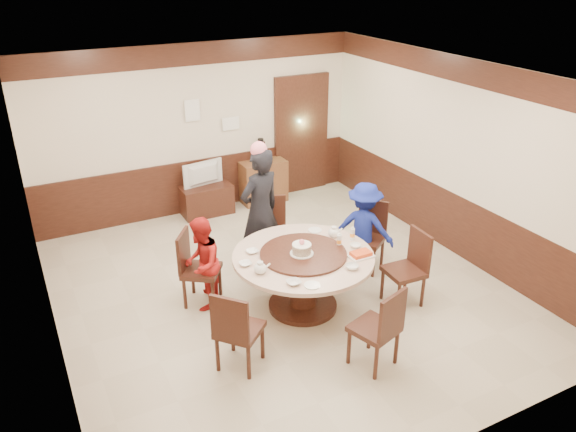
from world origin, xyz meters
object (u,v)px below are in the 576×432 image
thermos (261,151)px  shrimp_platter (361,254)px  person_red (202,264)px  side_cabinet (263,182)px  person_blue (364,228)px  banquet_table (303,270)px  birthday_cake (302,249)px  television (205,175)px  person_standing (260,211)px  tv_stand (207,200)px

thermos → shrimp_platter: bearing=-95.7°
person_red → side_cabinet: bearing=170.6°
person_blue → thermos: bearing=-36.6°
banquet_table → shrimp_platter: 0.73m
birthday_cake → shrimp_platter: birthday_cake is taller
television → side_cabinet: (1.08, 0.03, -0.33)m
person_blue → television: person_blue is taller
banquet_table → person_standing: bearing=92.5°
person_blue → tv_stand: bearing=-16.7°
birthday_cake → thermos: 3.41m
banquet_table → thermos: 3.41m
shrimp_platter → tv_stand: bearing=100.8°
person_standing → shrimp_platter: (0.64, -1.47, -0.11)m
person_standing → side_cabinet: 2.42m
television → thermos: (1.04, 0.03, 0.23)m
person_red → birthday_cake: 1.25m
person_red → shrimp_platter: person_red is taller
banquet_table → person_standing: 1.18m
tv_stand → side_cabinet: (1.08, 0.03, 0.12)m
person_red → person_blue: person_blue is taller
person_blue → banquet_table: bearing=69.0°
banquet_table → tv_stand: size_ratio=2.02×
side_cabinet → person_standing: bearing=-116.0°
tv_stand → television: size_ratio=1.18×
shrimp_platter → thermos: (0.36, 3.60, 0.16)m
tv_stand → side_cabinet: 1.09m
birthday_cake → thermos: thermos is taller
person_blue → side_cabinet: size_ratio=1.62×
person_red → television: (0.99, 2.60, 0.11)m
person_red → side_cabinet: size_ratio=1.49×
person_blue → person_red: bearing=44.1°
shrimp_platter → side_cabinet: size_ratio=0.38×
person_standing → person_blue: (1.24, -0.67, -0.24)m
shrimp_platter → side_cabinet: shrimp_platter is taller
person_blue → television: size_ratio=1.80×
person_standing → person_blue: 1.43m
person_red → tv_stand: size_ratio=1.41×
side_cabinet → thermos: thermos is taller
person_blue → tv_stand: size_ratio=1.52×
shrimp_platter → side_cabinet: (0.40, 3.60, -0.40)m
birthday_cake → television: size_ratio=0.40×
banquet_table → person_standing: (-0.05, 1.12, 0.35)m
person_red → birthday_cake: (1.04, -0.63, 0.25)m
thermos → television: bearing=-178.3°
banquet_table → side_cabinet: bearing=73.1°
person_blue → tv_stand: (-1.28, 2.77, -0.40)m
banquet_table → side_cabinet: banquet_table is taller
person_standing → side_cabinet: bearing=-132.3°
person_standing → banquet_table: bearing=76.2°
person_red → tv_stand: bearing=-172.0°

